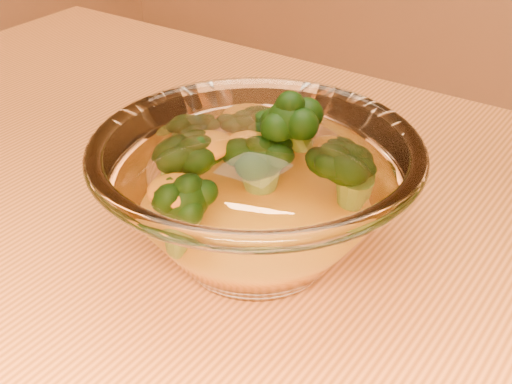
{
  "coord_description": "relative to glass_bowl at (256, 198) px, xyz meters",
  "views": [
    {
      "loc": [
        0.16,
        -0.27,
        1.05
      ],
      "look_at": [
        -0.06,
        0.06,
        0.8
      ],
      "focal_mm": 50.0,
      "sensor_mm": 36.0,
      "label": 1
    }
  ],
  "objects": [
    {
      "name": "broccoli_heap",
      "position": [
        -0.01,
        0.02,
        0.01
      ],
      "size": [
        0.14,
        0.13,
        0.08
      ],
      "color": "black",
      "rests_on": "cheese_sauce"
    },
    {
      "name": "glass_bowl",
      "position": [
        0.0,
        0.0,
        0.0
      ],
      "size": [
        0.21,
        0.21,
        0.09
      ],
      "color": "white",
      "rests_on": "table"
    },
    {
      "name": "cheese_sauce",
      "position": [
        0.0,
        0.0,
        -0.02
      ],
      "size": [
        0.11,
        0.11,
        0.03
      ],
      "primitive_type": "ellipsoid",
      "color": "orange",
      "rests_on": "glass_bowl"
    }
  ]
}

